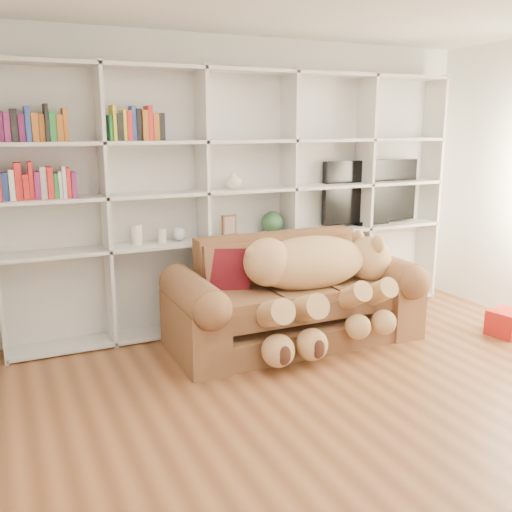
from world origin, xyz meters
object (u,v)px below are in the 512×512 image
sofa (293,303)px  gift_box (506,323)px  teddy_bear (316,275)px  tv (370,193)px

sofa → gift_box: bearing=-21.5°
teddy_bear → tv: size_ratio=1.39×
teddy_bear → sofa: bearing=131.9°
sofa → gift_box: sofa is taller
teddy_bear → tv: (1.16, 0.87, 0.56)m
sofa → tv: (1.29, 0.68, 0.85)m
sofa → gift_box: 2.00m
sofa → gift_box: size_ratio=7.59×
teddy_bear → gift_box: (1.72, -0.54, -0.52)m
sofa → tv: bearing=27.9°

